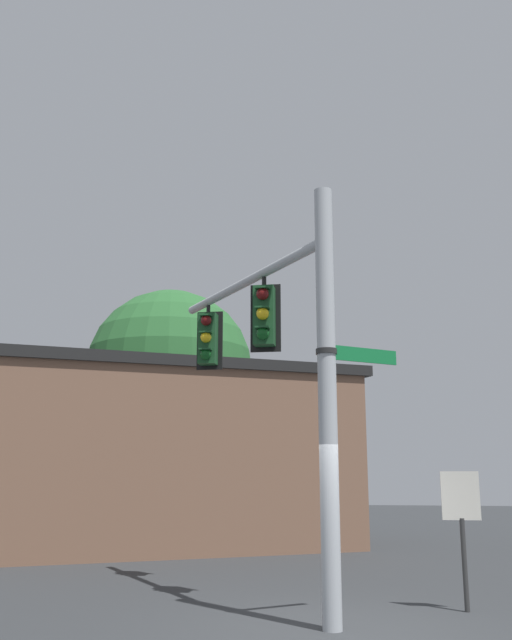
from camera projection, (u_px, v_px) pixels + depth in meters
name	position (u px, v px, depth m)	size (l,w,h in m)	color
ground_plane	(333.00, 631.00, 9.48)	(80.00, 80.00, 0.00)	#2D3033
signal_pole	(327.00, 396.00, 10.17)	(0.27, 0.27, 6.41)	#ADB2B7
mast_arm	(246.00, 282.00, 12.94)	(0.17, 0.17, 5.22)	#ADB2B7
traffic_light_nearest_pole	(264.00, 315.00, 12.15)	(0.54, 0.49, 1.31)	black
traffic_light_mid_inner	(208.00, 339.00, 14.23)	(0.54, 0.49, 1.31)	black
street_name_sign	(346.00, 354.00, 10.48)	(1.20, 0.96, 0.22)	#147238
storefront_building	(156.00, 456.00, 20.39)	(12.65, 10.74, 5.17)	brown
tree_by_storefront	(170.00, 373.00, 20.94)	(4.97, 4.97, 7.57)	#4C3823
historical_marker	(462.00, 518.00, 11.08)	(0.60, 0.08, 2.13)	#333333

